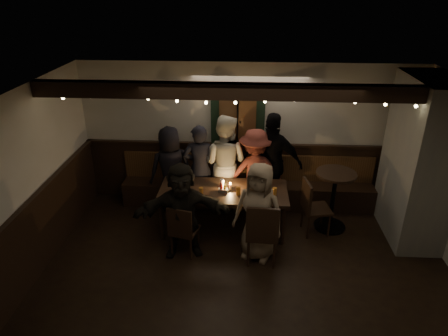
# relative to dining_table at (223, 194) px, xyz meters

# --- Properties ---
(room) EXTENTS (6.02, 5.01, 2.62)m
(room) POSITION_rel_dining_table_xyz_m (1.46, 0.02, 0.39)
(room) COLOR black
(room) RESTS_ON ground
(dining_table) EXTENTS (2.09, 0.89, 0.90)m
(dining_table) POSITION_rel_dining_table_xyz_m (0.00, 0.00, 0.00)
(dining_table) COLOR black
(dining_table) RESTS_ON ground
(chair_near_left) EXTENTS (0.47, 0.47, 0.86)m
(chair_near_left) POSITION_rel_dining_table_xyz_m (-0.57, -0.75, -0.20)
(chair_near_left) COLOR black
(chair_near_left) RESTS_ON ground
(chair_near_right) EXTENTS (0.49, 0.49, 1.03)m
(chair_near_right) POSITION_rel_dining_table_xyz_m (0.62, -0.88, -0.10)
(chair_near_right) COLOR black
(chair_near_right) RESTS_ON ground
(chair_end) EXTENTS (0.50, 0.50, 0.95)m
(chair_end) POSITION_rel_dining_table_xyz_m (1.45, -0.01, -0.15)
(chair_end) COLOR black
(chair_end) RESTS_ON ground
(high_top) EXTENTS (0.65, 0.65, 1.04)m
(high_top) POSITION_rel_dining_table_xyz_m (1.82, 0.17, -0.03)
(high_top) COLOR black
(high_top) RESTS_ON ground
(person_a) EXTENTS (0.90, 0.76, 1.56)m
(person_a) POSITION_rel_dining_table_xyz_m (-0.98, 0.67, 0.10)
(person_a) COLOR black
(person_a) RESTS_ON ground
(person_b) EXTENTS (0.60, 0.40, 1.61)m
(person_b) POSITION_rel_dining_table_xyz_m (-0.46, 0.68, 0.13)
(person_b) COLOR black
(person_b) RESTS_ON ground
(person_c) EXTENTS (1.02, 0.90, 1.77)m
(person_c) POSITION_rel_dining_table_xyz_m (-0.02, 0.77, 0.20)
(person_c) COLOR beige
(person_c) RESTS_ON ground
(person_d) EXTENTS (1.10, 0.75, 1.57)m
(person_d) POSITION_rel_dining_table_xyz_m (0.52, 0.65, 0.10)
(person_d) COLOR maroon
(person_d) RESTS_ON ground
(person_e) EXTENTS (1.15, 0.72, 1.82)m
(person_e) POSITION_rel_dining_table_xyz_m (0.82, 0.76, 0.23)
(person_e) COLOR black
(person_e) RESTS_ON ground
(person_f) EXTENTS (1.46, 0.67, 1.51)m
(person_f) POSITION_rel_dining_table_xyz_m (-0.57, -0.69, 0.08)
(person_f) COLOR black
(person_f) RESTS_ON ground
(person_g) EXTENTS (0.88, 0.73, 1.54)m
(person_g) POSITION_rel_dining_table_xyz_m (0.56, -0.68, 0.09)
(person_g) COLOR #8F785E
(person_g) RESTS_ON ground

